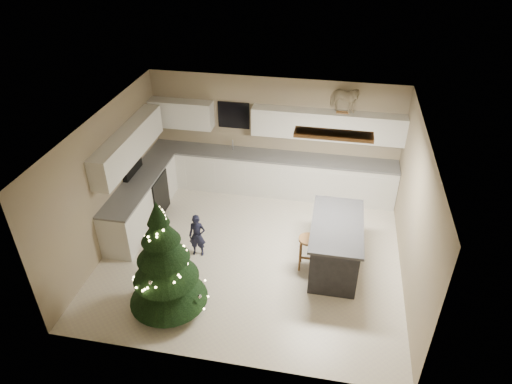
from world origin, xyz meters
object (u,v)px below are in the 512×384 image
toddler (197,236)px  rocking_horse (344,99)px  island (335,245)px  christmas_tree (165,267)px  bar_stool (308,246)px

toddler → rocking_horse: (2.43, 2.56, 1.87)m
island → christmas_tree: christmas_tree is taller
christmas_tree → rocking_horse: 4.88m
rocking_horse → bar_stool: bearing=-166.7°
bar_stool → christmas_tree: christmas_tree is taller
island → rocking_horse: rocking_horse is taller
island → toddler: (-2.53, -0.14, -0.05)m
island → rocking_horse: bearing=92.3°
toddler → rocking_horse: size_ratio=1.19×
island → rocking_horse: (-0.10, 2.41, 1.82)m
island → rocking_horse: size_ratio=2.34×
bar_stool → rocking_horse: size_ratio=0.92×
island → bar_stool: 0.49m
christmas_tree → rocking_horse: (2.51, 3.92, 1.44)m
toddler → bar_stool: bearing=-2.9°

